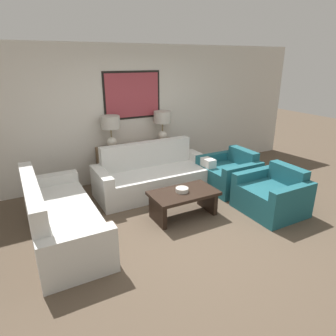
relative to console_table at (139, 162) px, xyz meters
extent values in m
plane|color=brown|center=(0.00, -2.15, -0.38)|extent=(20.00, 20.00, 0.00)
cube|color=beige|center=(0.00, 0.27, 0.94)|extent=(8.19, 0.10, 2.65)
cube|color=black|center=(0.00, 0.22, 1.32)|extent=(1.18, 0.01, 0.92)
cube|color=#9E3842|center=(0.00, 0.21, 1.32)|extent=(1.10, 0.02, 0.84)
cube|color=brown|center=(0.00, 0.00, 0.00)|extent=(1.66, 0.39, 0.76)
cylinder|color=silver|center=(-0.55, 0.00, 0.39)|extent=(0.16, 0.16, 0.02)
sphere|color=silver|center=(-0.55, 0.00, 0.50)|extent=(0.18, 0.18, 0.18)
cylinder|color=#8C7A51|center=(-0.55, 0.00, 0.68)|extent=(0.02, 0.02, 0.17)
cylinder|color=#B2ADA3|center=(-0.55, 0.00, 0.88)|extent=(0.36, 0.36, 0.23)
cylinder|color=silver|center=(0.55, 0.00, 0.39)|extent=(0.16, 0.16, 0.02)
sphere|color=silver|center=(0.55, 0.00, 0.50)|extent=(0.18, 0.18, 0.18)
cylinder|color=#8C7A51|center=(0.55, 0.00, 0.68)|extent=(0.02, 0.02, 0.17)
cylinder|color=#B2ADA3|center=(0.55, 0.00, 0.88)|extent=(0.36, 0.36, 0.23)
cube|color=silver|center=(0.00, -0.83, -0.17)|extent=(1.81, 0.68, 0.43)
cube|color=silver|center=(0.00, -0.40, 0.07)|extent=(1.81, 0.18, 0.90)
cube|color=silver|center=(-0.99, -0.74, -0.08)|extent=(0.18, 0.86, 0.59)
cube|color=silver|center=(0.99, -0.74, -0.08)|extent=(0.18, 0.86, 0.59)
cube|color=silver|center=(-1.69, -1.48, -0.17)|extent=(0.68, 1.81, 0.43)
cube|color=silver|center=(-2.12, -1.48, 0.07)|extent=(0.18, 1.81, 0.90)
cube|color=silver|center=(-1.78, -2.48, -0.08)|extent=(0.86, 0.18, 0.59)
cube|color=silver|center=(-1.78, -0.49, -0.08)|extent=(0.86, 0.18, 0.59)
cube|color=black|center=(0.00, -1.77, 0.01)|extent=(1.05, 0.60, 0.05)
cube|color=black|center=(-0.46, -1.77, -0.20)|extent=(0.07, 0.48, 0.37)
cube|color=black|center=(0.46, -1.77, -0.20)|extent=(0.07, 0.48, 0.37)
cylinder|color=beige|center=(-0.02, -1.75, 0.07)|extent=(0.20, 0.20, 0.06)
cube|color=#1E5B66|center=(1.24, -1.22, -0.16)|extent=(0.70, 0.68, 0.43)
cube|color=#1E5B66|center=(1.68, -1.22, -0.01)|extent=(0.18, 0.68, 0.73)
cube|color=#1E5B66|center=(1.33, -0.81, -0.08)|extent=(0.88, 0.14, 0.59)
cube|color=#1E5B66|center=(1.33, -1.64, -0.08)|extent=(0.88, 0.14, 0.59)
cube|color=#1E5B66|center=(1.24, -2.31, -0.16)|extent=(0.70, 0.68, 0.43)
cube|color=#1E5B66|center=(1.68, -2.31, -0.01)|extent=(0.18, 0.68, 0.73)
cube|color=#1E5B66|center=(1.33, -1.90, -0.08)|extent=(0.88, 0.14, 0.59)
cube|color=#1E5B66|center=(1.33, -2.72, -0.08)|extent=(0.88, 0.14, 0.59)
camera|label=1|loc=(-2.24, -5.40, 1.99)|focal=32.00mm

